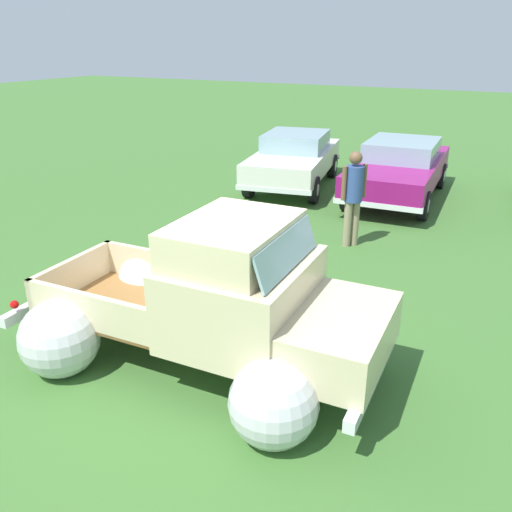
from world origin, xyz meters
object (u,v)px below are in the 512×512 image
(vintage_pickup_truck, at_px, (223,312))
(show_car_1, at_px, (399,167))
(show_car_0, at_px, (294,158))
(spectator_0, at_px, (353,193))

(vintage_pickup_truck, height_order, show_car_1, vintage_pickup_truck)
(show_car_0, xyz_separation_m, spectator_0, (2.80, -3.58, 0.28))
(show_car_0, relative_size, spectator_0, 2.47)
(vintage_pickup_truck, bearing_deg, show_car_1, 87.56)
(show_car_0, distance_m, show_car_1, 2.79)
(vintage_pickup_truck, xyz_separation_m, show_car_0, (-2.74, 8.28, 0.02))
(spectator_0, bearing_deg, vintage_pickup_truck, 128.32)
(vintage_pickup_truck, distance_m, show_car_1, 8.45)
(spectator_0, bearing_deg, show_car_0, -12.94)
(vintage_pickup_truck, bearing_deg, show_car_0, 106.16)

